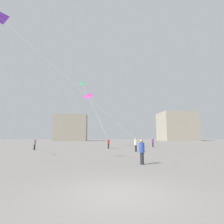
% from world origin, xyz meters
% --- Properties ---
extents(ground_plane, '(300.00, 300.00, 0.00)m').
position_xyz_m(ground_plane, '(0.00, 0.00, 0.00)').
color(ground_plane, gray).
extents(person_in_red, '(0.35, 0.35, 1.60)m').
position_xyz_m(person_in_red, '(-0.49, 22.10, 0.88)').
color(person_in_red, '#2D2D33').
rests_on(person_in_red, ground_plane).
extents(person_in_white, '(0.38, 0.38, 1.76)m').
position_xyz_m(person_in_white, '(3.01, 16.42, 0.96)').
color(person_in_white, '#2D2D33').
rests_on(person_in_white, ground_plane).
extents(person_in_purple, '(0.37, 0.37, 1.71)m').
position_xyz_m(person_in_purple, '(7.64, 26.52, 0.94)').
color(person_in_purple, '#2D2D33').
rests_on(person_in_purple, ground_plane).
extents(person_in_grey, '(0.35, 0.35, 1.62)m').
position_xyz_m(person_in_grey, '(-10.98, 19.43, 0.89)').
color(person_in_grey, '#2D2D33').
rests_on(person_in_grey, ground_plane).
extents(person_in_blue, '(0.37, 0.37, 1.68)m').
position_xyz_m(person_in_blue, '(1.90, 6.08, 0.92)').
color(person_in_blue, '#2D2D33').
rests_on(person_in_blue, ground_plane).
extents(person_in_teal, '(0.38, 0.38, 1.75)m').
position_xyz_m(person_in_teal, '(5.86, 28.20, 0.96)').
color(person_in_teal, '#2D2D33').
rests_on(person_in_teal, ground_plane).
extents(kite_emerald_delta, '(6.66, 10.39, 12.77)m').
position_xyz_m(kite_emerald_delta, '(-6.33, 31.62, 13.16)').
color(kite_emerald_delta, green).
extents(kite_violet_delta, '(10.98, 0.72, 9.61)m').
position_xyz_m(kite_violet_delta, '(-8.17, 6.03, 10.34)').
color(kite_violet_delta, purple).
extents(kite_magenta_delta, '(4.81, 4.86, 8.66)m').
position_xyz_m(kite_magenta_delta, '(-4.34, 26.27, 9.38)').
color(kite_magenta_delta, '#D12899').
extents(building_left_hall, '(15.44, 9.03, 12.51)m').
position_xyz_m(building_left_hall, '(-19.00, 78.37, 6.25)').
color(building_left_hall, '#A39984').
rests_on(building_left_hall, ground_plane).
extents(building_centre_hall, '(18.13, 16.31, 14.69)m').
position_xyz_m(building_centre_hall, '(35.00, 85.79, 7.34)').
color(building_centre_hall, '#B2A893').
rests_on(building_centre_hall, ground_plane).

